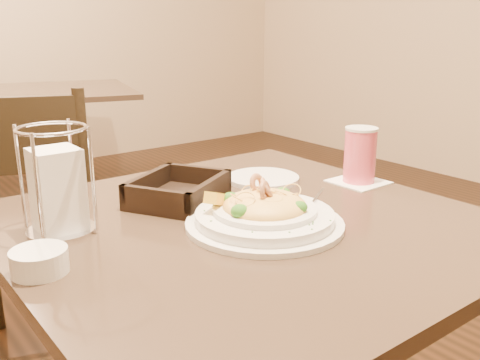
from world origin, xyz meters
TOP-DOWN VIEW (x-y plane):
  - main_table at (0.00, 0.00)m, footprint 0.90×0.90m
  - background_table at (0.46, 2.44)m, footprint 1.11×1.11m
  - dining_chair_near at (-0.17, 0.90)m, footprint 0.55×0.55m
  - pasta_bowl at (0.01, -0.05)m, footprint 0.33×0.31m
  - drink_glass at (0.39, 0.04)m, footprint 0.12×0.12m
  - bread_basket at (-0.04, 0.19)m, footprint 0.26×0.25m
  - napkin_caddy at (-0.31, 0.17)m, footprint 0.13×0.13m
  - side_plate at (0.21, 0.20)m, footprint 0.23×0.23m
  - butter_ramekin at (-0.40, 0.02)m, footprint 0.11×0.11m

SIDE VIEW (x-z plane):
  - dining_chair_near at x=-0.17m, z-range 0.03..0.96m
  - main_table at x=0.00m, z-range 0.13..0.86m
  - background_table at x=0.46m, z-range 0.13..0.86m
  - side_plate at x=0.21m, z-range 0.73..0.74m
  - butter_ramekin at x=-0.40m, z-range 0.73..0.77m
  - bread_basket at x=-0.04m, z-range 0.72..0.78m
  - pasta_bowl at x=0.01m, z-range 0.71..0.80m
  - drink_glass at x=0.39m, z-range 0.73..0.86m
  - napkin_caddy at x=-0.31m, z-range 0.71..0.92m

